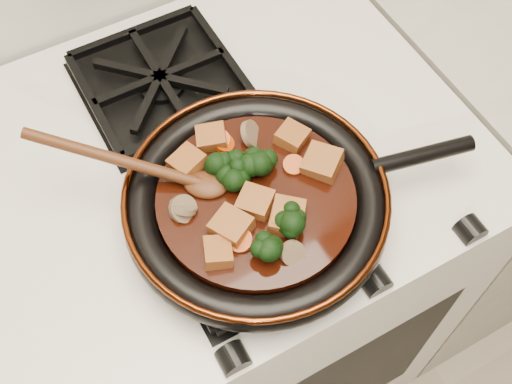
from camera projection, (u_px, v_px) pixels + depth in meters
stove at (219, 281)px, 1.29m from camera, size 0.76×0.60×0.90m
burner_grate_front at (251, 226)px, 0.83m from camera, size 0.23×0.23×0.03m
burner_grate_back at (161, 81)px, 0.96m from camera, size 0.23×0.23×0.03m
skillet at (258, 202)px, 0.81m from camera, size 0.46×0.34×0.05m
braising_sauce at (256, 201)px, 0.81m from camera, size 0.25×0.25×0.02m
tofu_cube_0 at (256, 202)px, 0.79m from camera, size 0.06×0.06×0.03m
tofu_cube_1 at (188, 162)px, 0.82m from camera, size 0.05×0.05×0.03m
tofu_cube_2 at (231, 227)px, 0.77m from camera, size 0.06×0.06×0.03m
tofu_cube_3 at (218, 252)px, 0.75m from camera, size 0.05×0.05×0.03m
tofu_cube_4 at (288, 214)px, 0.78m from camera, size 0.06×0.06×0.03m
tofu_cube_5 at (211, 138)px, 0.84m from camera, size 0.05×0.05×0.03m
tofu_cube_6 at (322, 163)px, 0.82m from camera, size 0.06×0.06×0.03m
tofu_cube_7 at (285, 222)px, 0.77m from camera, size 0.05×0.05×0.02m
tofu_cube_8 at (292, 137)px, 0.84m from camera, size 0.05×0.05×0.02m
broccoli_floret_0 at (255, 165)px, 0.81m from camera, size 0.08×0.09×0.07m
broccoli_floret_1 at (292, 221)px, 0.77m from camera, size 0.09×0.09×0.06m
broccoli_floret_2 at (236, 171)px, 0.81m from camera, size 0.07×0.07×0.07m
broccoli_floret_3 at (228, 169)px, 0.81m from camera, size 0.08×0.08×0.06m
broccoli_floret_4 at (264, 157)px, 0.82m from camera, size 0.07×0.07×0.07m
broccoli_floret_5 at (268, 252)px, 0.75m from camera, size 0.07×0.07×0.07m
carrot_coin_0 at (240, 240)px, 0.76m from camera, size 0.03×0.03×0.02m
carrot_coin_1 at (220, 140)px, 0.84m from camera, size 0.03×0.03×0.02m
carrot_coin_2 at (223, 143)px, 0.84m from camera, size 0.03×0.03×0.02m
carrot_coin_3 at (294, 165)px, 0.82m from camera, size 0.03×0.03×0.01m
carrot_coin_4 at (250, 161)px, 0.82m from camera, size 0.03×0.03×0.02m
mushroom_slice_0 at (183, 207)px, 0.78m from camera, size 0.05×0.05×0.03m
mushroom_slice_1 at (183, 209)px, 0.78m from camera, size 0.05×0.05×0.03m
mushroom_slice_2 at (292, 253)px, 0.75m from camera, size 0.03×0.03×0.03m
mushroom_slice_3 at (251, 134)px, 0.84m from camera, size 0.04×0.05×0.04m
wooden_spoon at (156, 170)px, 0.79m from camera, size 0.13×0.11×0.23m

